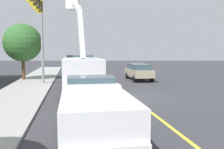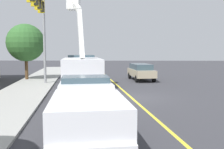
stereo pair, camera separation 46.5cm
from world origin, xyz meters
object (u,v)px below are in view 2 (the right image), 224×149
traffic_cone_mid_front (114,98)px  traffic_cone_mid_rear (103,80)px  passing_minivan (141,71)px  traffic_signal_mast (40,16)px  service_pickup_truck (87,109)px  utility_bucket_truck (82,70)px

traffic_cone_mid_front → traffic_cone_mid_rear: (8.82, 1.18, 0.01)m
passing_minivan → traffic_signal_mast: 11.28m
passing_minivan → service_pickup_truck: bearing=169.2°
traffic_cone_mid_rear → traffic_signal_mast: traffic_signal_mast is taller
service_pickup_truck → passing_minivan: (17.42, -3.33, -0.15)m
passing_minivan → traffic_signal_mast: bearing=122.6°
service_pickup_truck → traffic_signal_mast: bearing=23.8°
service_pickup_truck → traffic_cone_mid_front: service_pickup_truck is taller
utility_bucket_truck → traffic_cone_mid_front: 5.10m
passing_minivan → traffic_signal_mast: traffic_signal_mast is taller
traffic_cone_mid_front → traffic_signal_mast: bearing=42.9°
utility_bucket_truck → service_pickup_truck: utility_bucket_truck is taller
traffic_cone_mid_rear → utility_bucket_truck: bearing=164.7°
service_pickup_truck → passing_minivan: 17.74m
utility_bucket_truck → traffic_cone_mid_rear: 4.80m
passing_minivan → traffic_signal_mast: (-5.49, 8.59, 4.82)m
traffic_signal_mast → utility_bucket_truck: bearing=-120.7°
traffic_cone_mid_rear → traffic_cone_mid_front: bearing=-172.3°
service_pickup_truck → traffic_cone_mid_front: 5.55m
traffic_cone_mid_rear → traffic_signal_mast: 7.59m
utility_bucket_truck → traffic_cone_mid_rear: bearing=-15.3°
passing_minivan → traffic_cone_mid_rear: (-3.15, 3.76, -0.55)m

